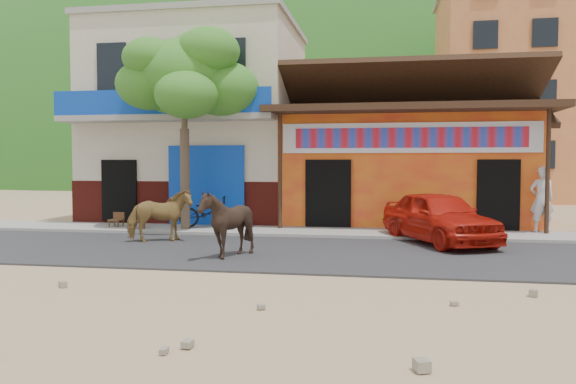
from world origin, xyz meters
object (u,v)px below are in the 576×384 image
object	(u,v)px
tree	(184,129)
cafe_chair_left	(138,213)
cow_dark	(227,224)
red_car	(439,217)
pedestrian	(542,199)
cafe_chair_right	(116,213)
scooter	(208,212)
cow_tan	(160,216)

from	to	relation	value
tree	cafe_chair_left	bearing A→B (deg)	-170.37
cow_dark	red_car	distance (m)	5.66
cow_dark	cafe_chair_left	size ratio (longest dim) A/B	1.62
cow_dark	pedestrian	size ratio (longest dim) A/B	0.79
pedestrian	cafe_chair_right	world-z (taller)	pedestrian
cow_dark	scooter	world-z (taller)	cow_dark
cow_tan	pedestrian	bearing A→B (deg)	-100.81
cow_tan	red_car	xyz separation A→B (m)	(7.16, 1.03, -0.01)
cafe_chair_right	tree	bearing A→B (deg)	2.37
red_car	pedestrian	distance (m)	3.74
red_car	cafe_chair_right	bearing A→B (deg)	146.33
tree	red_car	size ratio (longest dim) A/B	1.52
cow_dark	pedestrian	world-z (taller)	pedestrian
cow_tan	cafe_chair_right	world-z (taller)	cow_tan
cow_tan	pedestrian	xyz separation A→B (m)	(10.19, 3.19, 0.34)
cow_tan	cafe_chair_left	world-z (taller)	cow_tan
tree	pedestrian	world-z (taller)	tree
cow_tan	cafe_chair_left	bearing A→B (deg)	8.82
cafe_chair_left	cow_dark	bearing A→B (deg)	-68.34
red_car	pedestrian	world-z (taller)	pedestrian
cafe_chair_left	scooter	bearing A→B (deg)	-5.00
cow_dark	cafe_chair_left	bearing A→B (deg)	-158.88
cafe_chair_right	cow_dark	bearing A→B (deg)	-37.77
cafe_chair_right	red_car	bearing A→B (deg)	-3.29
pedestrian	cafe_chair_left	bearing A→B (deg)	-2.51
tree	cafe_chair_left	distance (m)	2.91
tree	red_car	bearing A→B (deg)	-9.78
scooter	pedestrian	size ratio (longest dim) A/B	0.96
tree	red_car	xyz separation A→B (m)	(7.30, -1.26, -2.41)
cow_tan	scooter	xyz separation A→B (m)	(0.45, 2.67, -0.13)
red_car	cafe_chair_left	size ratio (longest dim) A/B	4.32
red_car	cafe_chair_left	bearing A→B (deg)	147.67
pedestrian	cafe_chair_left	size ratio (longest dim) A/B	2.06
pedestrian	cafe_chair_right	distance (m)	12.66
tree	scooter	xyz separation A→B (m)	(0.60, 0.38, -2.52)
cow_tan	pedestrian	size ratio (longest dim) A/B	0.86
cow_dark	cafe_chair_left	xyz separation A→B (m)	(-3.96, 4.11, -0.21)
cow_dark	pedestrian	bearing A→B (deg)	101.19
tree	cafe_chair_right	size ratio (longest dim) A/B	7.30
tree	cafe_chair_left	size ratio (longest dim) A/B	6.57
cow_dark	cafe_chair_right	xyz separation A→B (m)	(-4.84, 4.44, -0.25)
scooter	cafe_chair_left	bearing A→B (deg)	97.57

